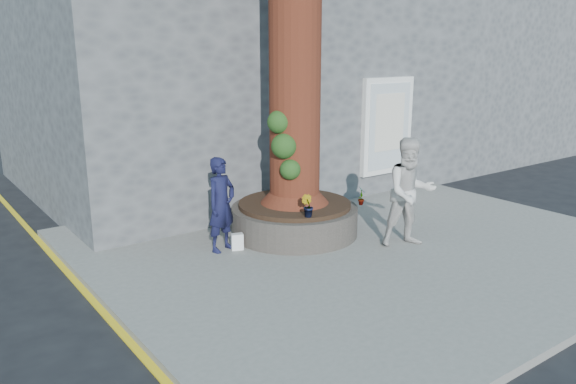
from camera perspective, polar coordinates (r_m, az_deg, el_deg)
ground at (r=8.51m, az=4.47°, el=-9.50°), size 120.00×120.00×0.00m
pavement at (r=10.11m, az=7.27°, el=-5.23°), size 9.00×8.00×0.12m
yellow_line at (r=7.96m, az=-17.95°, el=-11.97°), size 0.10×30.00×0.01m
stone_shop at (r=15.12m, az=-6.14°, el=13.30°), size 10.30×8.30×6.30m
neighbour_shop at (r=20.36m, az=14.24°, el=12.79°), size 6.00×8.00×6.00m
planter at (r=10.29m, az=0.67°, el=-2.69°), size 2.30×2.30×0.60m
man at (r=9.39m, az=-6.77°, el=-1.28°), size 0.67×0.54×1.60m
woman at (r=9.76m, az=12.30°, el=-0.05°), size 1.12×1.01×1.88m
shopping_bag at (r=9.57m, az=-5.18°, el=-5.06°), size 0.23×0.18×0.28m
plant_a at (r=10.07m, az=7.46°, el=-0.34°), size 0.21×0.22×0.35m
plant_b at (r=9.29m, az=1.98°, el=-1.43°), size 0.26×0.26×0.37m
plant_c at (r=9.95m, az=-0.31°, el=-0.59°), size 0.17×0.17×0.29m
plant_d at (r=11.08m, az=-0.20°, el=0.96°), size 0.26×0.28×0.28m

